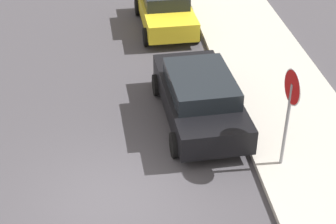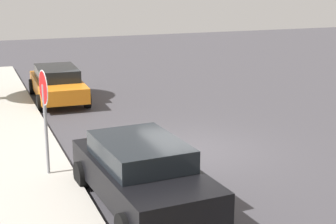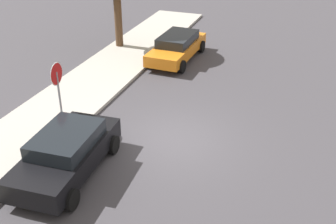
# 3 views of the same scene
# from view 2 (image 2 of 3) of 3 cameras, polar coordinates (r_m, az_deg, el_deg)

# --- Properties ---
(ground_plane) EXTENTS (60.00, 60.00, 0.00)m
(ground_plane) POSITION_cam_2_polar(r_m,az_deg,el_deg) (14.64, 2.57, -4.21)
(ground_plane) COLOR #423F44
(sidewalk_curb) EXTENTS (32.00, 3.19, 0.14)m
(sidewalk_curb) POSITION_cam_2_polar(r_m,az_deg,el_deg) (13.50, -17.68, -6.25)
(sidewalk_curb) COLOR #B2ADA3
(sidewalk_curb) RESTS_ON ground_plane
(stop_sign) EXTENTS (0.83, 0.09, 2.67)m
(stop_sign) POSITION_cam_2_polar(r_m,az_deg,el_deg) (12.38, -13.54, 0.82)
(stop_sign) COLOR gray
(stop_sign) RESTS_ON ground_plane
(parked_car_black) EXTENTS (4.46, 2.27, 1.43)m
(parked_car_black) POSITION_cam_2_polar(r_m,az_deg,el_deg) (10.93, -2.94, -6.66)
(parked_car_black) COLOR black
(parked_car_black) RESTS_ON ground_plane
(parked_car_orange) EXTENTS (4.65, 2.07, 1.33)m
(parked_car_orange) POSITION_cam_2_polar(r_m,az_deg,el_deg) (20.87, -12.15, 3.16)
(parked_car_orange) COLOR orange
(parked_car_orange) RESTS_ON ground_plane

